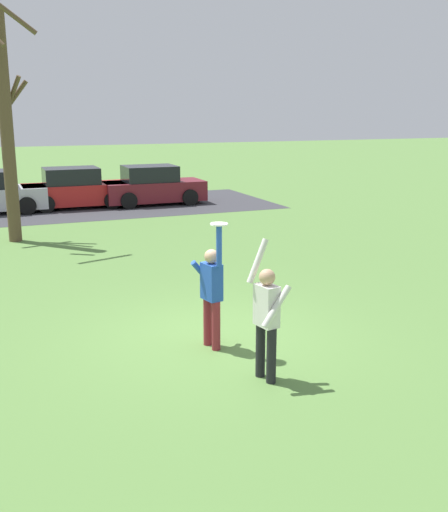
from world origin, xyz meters
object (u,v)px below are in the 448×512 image
object	(u,v)px
person_defender	(266,315)
bare_tree_tall	(6,121)
parked_car_maroon	(153,187)
parked_car_red	(75,189)
person_catcher	(212,290)
frisbee_disc	(219,224)

from	to	relation	value
person_defender	bare_tree_tall	distance (m)	12.00
bare_tree_tall	parked_car_maroon	bearing A→B (deg)	43.64
person_defender	bare_tree_tall	bearing A→B (deg)	2.44
parked_car_red	person_catcher	bearing A→B (deg)	-90.60
frisbee_disc	parked_car_maroon	distance (m)	16.15
person_defender	parked_car_red	xyz separation A→B (m)	(-0.03, 17.26, -0.25)
parked_car_red	parked_car_maroon	xyz separation A→B (m)	(3.13, -0.31, 0.00)
frisbee_disc	parked_car_maroon	world-z (taller)	frisbee_disc
person_defender	bare_tree_tall	xyz separation A→B (m)	(-2.71, 11.42, 2.50)
parked_car_maroon	bare_tree_tall	world-z (taller)	bare_tree_tall
frisbee_disc	bare_tree_tall	world-z (taller)	bare_tree_tall
person_catcher	parked_car_red	world-z (taller)	person_catcher
parked_car_red	parked_car_maroon	distance (m)	3.14
person_catcher	parked_car_red	distance (m)	15.83
frisbee_disc	parked_car_maroon	xyz separation A→B (m)	(3.34, 15.74, -1.37)
person_catcher	bare_tree_tall	xyz separation A→B (m)	(-2.43, 9.98, 2.50)
parked_car_red	parked_car_maroon	bearing A→B (deg)	-5.27
parked_car_red	parked_car_maroon	size ratio (longest dim) A/B	1.00
parked_car_maroon	person_defender	bearing A→B (deg)	-100.06
person_catcher	parked_car_maroon	bearing A→B (deg)	156.82
person_catcher	parked_car_red	size ratio (longest dim) A/B	0.51
bare_tree_tall	frisbee_disc	bearing A→B (deg)	-76.38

